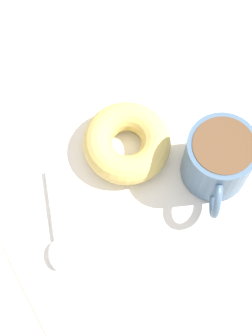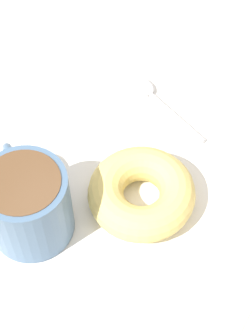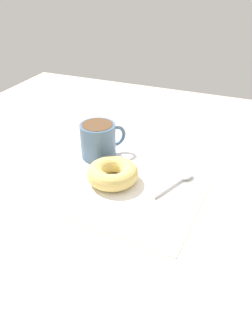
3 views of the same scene
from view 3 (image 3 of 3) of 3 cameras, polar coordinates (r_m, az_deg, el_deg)
name	(u,v)px [view 3 (image 3 of 3)]	position (r cm, az deg, el deg)	size (l,w,h in cm)	color
ground_plane	(115,178)	(75.15, -2.01, -1.67)	(120.00, 120.00, 2.00)	beige
napkin	(126,176)	(73.58, 0.00, -1.41)	(35.70, 35.70, 0.30)	white
coffee_cup	(99,139)	(79.33, -4.76, 4.98)	(9.38, 10.29, 8.37)	slate
donut	(113,173)	(70.95, -2.35, -0.91)	(11.23, 11.23, 3.75)	#E5C66B
spoon	(182,179)	(72.69, 9.72, -1.90)	(6.36, 12.30, 0.90)	silver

